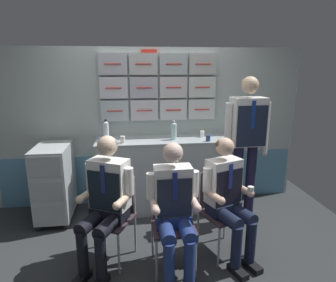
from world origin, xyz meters
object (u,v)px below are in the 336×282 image
at_px(crew_member_left, 105,197).
at_px(coffee_cup_spare, 109,140).
at_px(water_bottle_clear, 106,131).
at_px(folding_chair_left, 115,207).
at_px(crew_member_standing, 247,136).
at_px(folding_chair_right, 171,213).
at_px(crew_member_by_counter, 228,195).
at_px(crew_member_right, 174,205).
at_px(folding_chair_by_counter, 217,202).
at_px(service_trolley, 54,181).

relative_size(crew_member_left, coffee_cup_spare, 14.58).
xyz_separation_m(crew_member_left, water_bottle_clear, (-0.06, 1.10, 0.40)).
bearing_deg(folding_chair_left, crew_member_standing, 18.35).
bearing_deg(coffee_cup_spare, water_bottle_clear, 105.57).
relative_size(folding_chair_right, crew_member_by_counter, 0.69).
relative_size(crew_member_right, folding_chair_by_counter, 1.47).
bearing_deg(water_bottle_clear, folding_chair_by_counter, -39.23).
bearing_deg(service_trolley, crew_member_right, -40.91).
bearing_deg(service_trolley, folding_chair_right, -36.82).
height_order(service_trolley, crew_member_right, crew_member_right).
bearing_deg(folding_chair_by_counter, folding_chair_left, 178.97).
relative_size(crew_member_right, crew_member_by_counter, 1.01).
height_order(crew_member_right, folding_chair_by_counter, crew_member_right).
xyz_separation_m(folding_chair_left, water_bottle_clear, (-0.13, 0.96, 0.59)).
bearing_deg(crew_member_by_counter, folding_chair_right, -178.65).
bearing_deg(service_trolley, folding_chair_left, -46.13).
height_order(crew_member_right, crew_member_by_counter, crew_member_right).
bearing_deg(crew_member_standing, crew_member_by_counter, -122.19).
bearing_deg(crew_member_right, crew_member_standing, 40.87).
distance_m(crew_member_standing, water_bottle_clear, 1.74).
bearing_deg(coffee_cup_spare, folding_chair_left, -83.91).
distance_m(folding_chair_left, folding_chair_right, 0.58).
xyz_separation_m(crew_member_by_counter, coffee_cup_spare, (-1.20, 0.95, 0.35)).
distance_m(service_trolley, folding_chair_left, 1.13).
distance_m(folding_chair_right, folding_chair_by_counter, 0.54).
relative_size(folding_chair_left, water_bottle_clear, 3.08).
bearing_deg(service_trolley, folding_chair_by_counter, -24.36).
xyz_separation_m(crew_member_right, folding_chair_by_counter, (0.50, 0.33, -0.16)).
distance_m(crew_member_right, water_bottle_clear, 1.53).
height_order(folding_chair_right, crew_member_standing, crew_member_standing).
xyz_separation_m(folding_chair_right, folding_chair_by_counter, (0.51, 0.17, 0.00)).
xyz_separation_m(folding_chair_right, crew_member_by_counter, (0.57, 0.01, 0.15)).
bearing_deg(folding_chair_left, folding_chair_right, -18.46).
bearing_deg(folding_chair_by_counter, folding_chair_right, -162.00).
bearing_deg(crew_member_right, service_trolley, 139.09).
distance_m(folding_chair_left, water_bottle_clear, 1.13).
distance_m(crew_member_right, folding_chair_by_counter, 0.62).
distance_m(folding_chair_left, coffee_cup_spare, 0.93).
bearing_deg(folding_chair_right, coffee_cup_spare, 123.40).
relative_size(crew_member_right, crew_member_standing, 0.69).
bearing_deg(folding_chair_right, folding_chair_by_counter, 18.00).
xyz_separation_m(folding_chair_right, crew_member_right, (0.00, -0.16, 0.16)).
bearing_deg(folding_chair_left, crew_member_by_counter, -8.68).
xyz_separation_m(folding_chair_by_counter, water_bottle_clear, (-1.19, 0.98, 0.59)).
xyz_separation_m(folding_chair_left, crew_member_standing, (1.55, 0.52, 0.57)).
xyz_separation_m(service_trolley, crew_member_by_counter, (1.91, -0.99, 0.16)).
height_order(folding_chair_by_counter, water_bottle_clear, water_bottle_clear).
bearing_deg(crew_member_by_counter, folding_chair_by_counter, 111.21).
bearing_deg(service_trolley, coffee_cup_spare, -3.03).
distance_m(folding_chair_left, crew_member_by_counter, 1.14).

